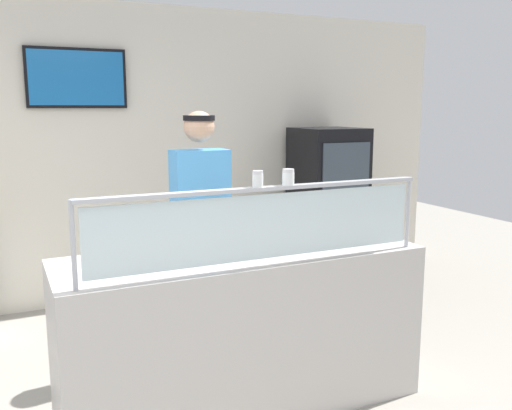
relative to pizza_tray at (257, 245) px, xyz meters
The scene contains 10 objects.
ground_plane 1.13m from the pizza_tray, 103.77° to the left, with size 12.00×12.00×0.00m, color gray.
shop_rear_unit 2.22m from the pizza_tray, 93.86° to the left, with size 6.52×0.13×2.70m.
serving_counter 0.52m from the pizza_tray, 149.50° to the right, with size 2.12×0.70×0.95m, color #BCB7B2.
sneeze_guard 0.47m from the pizza_tray, 110.57° to the right, with size 1.95×0.06×0.43m.
pizza_tray is the anchor object (origin of this frame).
pizza_server 0.05m from the pizza_tray, 155.48° to the right, with size 0.07×0.28×0.01m, color #ADAFB7.
parmesan_shaker 0.61m from the pizza_tray, 115.03° to the right, with size 0.06×0.06×0.09m.
pepper_flake_shaker 0.58m from the pizza_tray, 89.19° to the right, with size 0.07×0.07×0.09m.
worker_figure 0.64m from the pizza_tray, 102.10° to the left, with size 0.41×0.50×1.76m.
drink_fridge 2.37m from the pizza_tray, 47.30° to the left, with size 0.62×0.64×1.58m.
Camera 1 is at (-0.19, -2.50, 1.78)m, focal length 38.86 mm.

